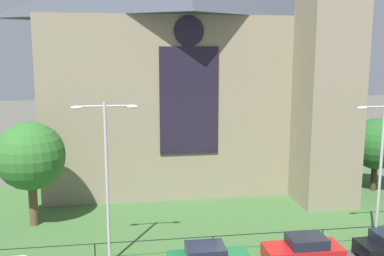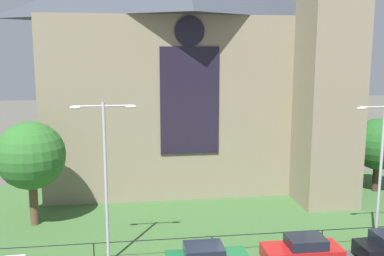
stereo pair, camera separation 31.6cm
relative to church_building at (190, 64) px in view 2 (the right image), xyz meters
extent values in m
plane|color=#56544C|center=(-1.39, -7.42, -10.27)|extent=(160.00, 160.00, 0.00)
cube|color=#3D6633|center=(-1.39, -9.42, -10.27)|extent=(120.00, 20.00, 0.01)
cube|color=gray|center=(-0.77, 0.63, -3.27)|extent=(22.00, 12.00, 14.00)
cube|color=black|center=(-0.77, -5.42, -2.57)|extent=(4.40, 0.16, 8.00)
cylinder|color=black|center=(-0.77, -5.42, 2.53)|extent=(2.20, 0.15, 2.20)
cube|color=gray|center=(9.23, -7.37, -1.27)|extent=(4.00, 4.00, 18.00)
cylinder|color=black|center=(-0.77, -14.92, -9.17)|extent=(25.98, 0.05, 0.05)
cylinder|color=black|center=(-7.27, -14.92, -9.72)|extent=(0.06, 0.07, 1.10)
cylinder|color=black|center=(-0.77, -14.92, -9.72)|extent=(0.06, 0.07, 1.10)
cylinder|color=black|center=(5.72, -14.92, -9.72)|extent=(0.06, 0.07, 1.10)
cylinder|color=brown|center=(-11.60, -8.84, -8.76)|extent=(0.56, 0.56, 3.02)
sphere|color=#2D6B28|center=(-11.60, -8.84, -5.59)|extent=(4.43, 4.43, 4.43)
cylinder|color=#423021|center=(14.68, -5.22, -9.08)|extent=(0.48, 0.48, 2.38)
sphere|color=#235B23|center=(14.68, -5.22, -6.33)|extent=(4.17, 4.17, 4.17)
cylinder|color=#B2B2B7|center=(-6.50, -15.02, -5.89)|extent=(0.16, 0.16, 8.76)
cylinder|color=#B2B2B7|center=(-7.20, -15.02, -1.72)|extent=(1.40, 0.10, 0.10)
cylinder|color=#B2B2B7|center=(-5.80, -15.02, -1.72)|extent=(1.40, 0.10, 0.10)
ellipsoid|color=white|center=(-7.90, -15.02, -1.77)|extent=(0.57, 0.26, 0.20)
ellipsoid|color=white|center=(-5.10, -15.02, -1.77)|extent=(0.57, 0.26, 0.20)
cylinder|color=#B2B2B7|center=(9.02, -15.02, -6.05)|extent=(0.16, 0.16, 8.45)
cylinder|color=#B2B2B7|center=(8.32, -15.02, -2.02)|extent=(1.40, 0.10, 0.10)
ellipsoid|color=white|center=(7.62, -15.02, -2.07)|extent=(0.57, 0.26, 0.20)
cube|color=black|center=(-1.57, -16.88, -9.04)|extent=(2.01, 1.61, 0.55)
cube|color=#B21919|center=(3.85, -16.55, -9.66)|extent=(4.21, 1.82, 0.70)
cube|color=black|center=(4.05, -16.55, -9.04)|extent=(2.01, 1.61, 0.55)
cylinder|color=black|center=(2.38, -15.64, -9.95)|extent=(0.64, 0.22, 0.64)
cylinder|color=black|center=(5.32, -15.66, -9.95)|extent=(0.64, 0.22, 0.64)
cylinder|color=black|center=(7.65, -15.89, -9.95)|extent=(0.65, 0.24, 0.64)
camera|label=1|loc=(-5.39, -37.72, 0.94)|focal=41.19mm
camera|label=2|loc=(-5.08, -37.77, 0.94)|focal=41.19mm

